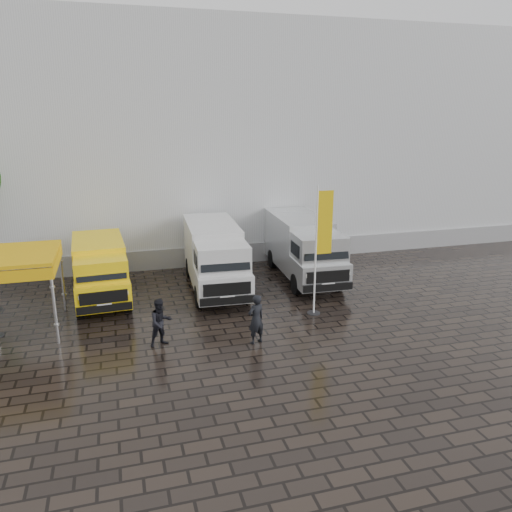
{
  "coord_description": "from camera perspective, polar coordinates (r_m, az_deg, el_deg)",
  "views": [
    {
      "loc": [
        -6.23,
        -16.24,
        7.44
      ],
      "look_at": [
        -0.97,
        2.2,
        1.99
      ],
      "focal_mm": 35.0,
      "sensor_mm": 36.0,
      "label": 1
    }
  ],
  "objects": [
    {
      "name": "exhibition_hall",
      "position": [
        33.31,
        -1.66,
        13.39
      ],
      "size": [
        44.0,
        16.0,
        12.0
      ],
      "primitive_type": "cube",
      "color": "silver",
      "rests_on": "ground"
    },
    {
      "name": "person_tent",
      "position": [
        16.94,
        -10.82,
        -7.47
      ],
      "size": [
        0.94,
        0.83,
        1.62
      ],
      "primitive_type": "imported",
      "rotation": [
        0.0,
        0.0,
        0.32
      ],
      "color": "black",
      "rests_on": "ground"
    },
    {
      "name": "canopy_tent",
      "position": [
        19.11,
        -26.59,
        -0.32
      ],
      "size": [
        3.25,
        3.25,
        2.84
      ],
      "color": "silver",
      "rests_on": "ground"
    },
    {
      "name": "flagpole",
      "position": [
        18.81,
        7.38,
        1.38
      ],
      "size": [
        0.88,
        0.5,
        4.97
      ],
      "color": "black",
      "rests_on": "ground"
    },
    {
      "name": "van_silver",
      "position": [
        23.31,
        5.43,
        0.79
      ],
      "size": [
        2.5,
        6.58,
        2.81
      ],
      "primitive_type": null,
      "rotation": [
        0.0,
        0.0,
        -0.05
      ],
      "color": "silver",
      "rests_on": "ground"
    },
    {
      "name": "hall_plinth",
      "position": [
        26.48,
        2.76,
        0.66
      ],
      "size": [
        44.0,
        0.15,
        1.0
      ],
      "primitive_type": "cube",
      "color": "gray",
      "rests_on": "ground"
    },
    {
      "name": "person_front",
      "position": [
        16.77,
        0.01,
        -7.23
      ],
      "size": [
        0.73,
        0.61,
        1.72
      ],
      "primitive_type": "imported",
      "rotation": [
        0.0,
        0.0,
        3.51
      ],
      "color": "black",
      "rests_on": "ground"
    },
    {
      "name": "van_white",
      "position": [
        21.83,
        -4.72,
        -0.26
      ],
      "size": [
        2.51,
        6.55,
        2.79
      ],
      "primitive_type": null,
      "rotation": [
        0.0,
        0.0,
        -0.06
      ],
      "color": "silver",
      "rests_on": "ground"
    },
    {
      "name": "wheelie_bin",
      "position": [
        27.1,
        9.18,
        0.97
      ],
      "size": [
        0.76,
        0.76,
        1.13
      ],
      "primitive_type": "cube",
      "rotation": [
        0.0,
        0.0,
        0.12
      ],
      "color": "black",
      "rests_on": "ground"
    },
    {
      "name": "ground",
      "position": [
        18.92,
        4.68,
        -7.34
      ],
      "size": [
        120.0,
        120.0,
        0.0
      ],
      "primitive_type": "plane",
      "color": "black",
      "rests_on": "ground"
    },
    {
      "name": "van_yellow",
      "position": [
        21.49,
        -17.36,
        -1.73
      ],
      "size": [
        2.29,
        5.34,
        2.42
      ],
      "primitive_type": null,
      "rotation": [
        0.0,
        0.0,
        0.05
      ],
      "color": "yellow",
      "rests_on": "ground"
    }
  ]
}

